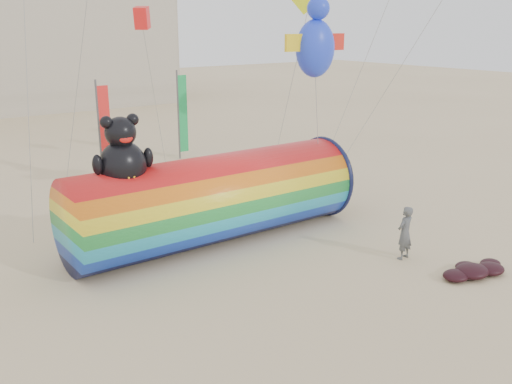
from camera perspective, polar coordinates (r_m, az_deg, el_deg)
ground at (r=18.37m, az=1.51°, el=-8.55°), size 160.00×160.00×0.00m
windsock_assembly at (r=20.92m, az=-4.14°, el=-0.44°), size 11.05×3.37×5.10m
kite_handler at (r=20.07m, az=14.66°, el=-3.98°), size 0.74×0.54×1.87m
fabric_bundle at (r=19.75m, az=21.00°, el=-7.30°), size 2.62×1.35×0.41m
festival_banners at (r=30.30m, az=-16.31°, el=6.10°), size 13.10×2.89×5.20m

